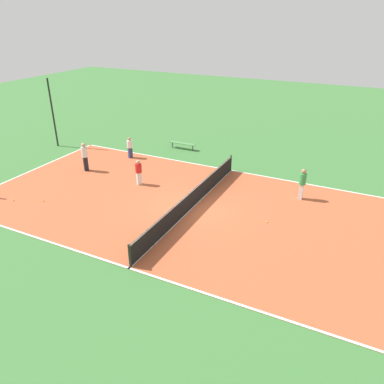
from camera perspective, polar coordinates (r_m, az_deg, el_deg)
name	(u,v)px	position (r m, az deg, el deg)	size (l,w,h in m)	color
ground_plane	(192,208)	(18.88, 0.00, -2.46)	(80.00, 80.00, 0.00)	#3D7538
court_surface	(192,208)	(18.87, 0.00, -2.43)	(11.09, 22.34, 0.02)	#B75633
tennis_net	(192,199)	(18.63, 0.00, -1.00)	(10.89, 0.10, 1.01)	black
bench	(182,144)	(27.01, -1.48, 7.36)	(0.36, 1.94, 0.45)	#4C8C4C
player_near_white	(130,146)	(25.50, -9.46, 6.87)	(0.48, 0.48, 1.41)	navy
player_far_green	(302,182)	(20.17, 16.46, 1.47)	(0.36, 0.36, 1.69)	white
player_coach_red	(139,171)	(21.31, -8.14, 3.21)	(0.51, 0.51, 1.47)	white
player_far_white	(85,155)	(23.85, -16.04, 5.48)	(0.50, 0.50, 1.79)	black
tennis_ball_far_baseline	(14,200)	(21.63, -25.55, -1.15)	(0.07, 0.07, 0.07)	#CCE033
tennis_ball_midcourt	(267,222)	(17.91, 11.34, -4.50)	(0.07, 0.07, 0.07)	#CCE033
tennis_ball_right_alley	(43,201)	(20.97, -21.71, -1.23)	(0.07, 0.07, 0.07)	#CCE033
fence_post_back_right	(53,113)	(28.84, -20.45, 11.18)	(0.12, 0.12, 4.86)	black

